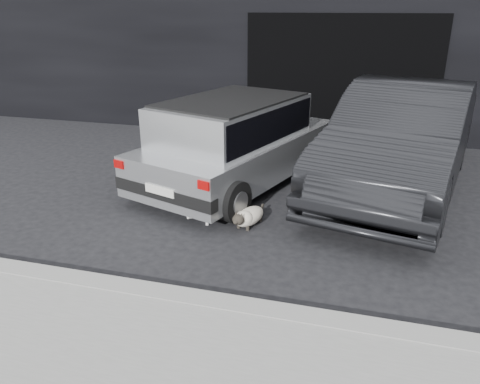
% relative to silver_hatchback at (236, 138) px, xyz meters
% --- Properties ---
extents(ground, '(80.00, 80.00, 0.00)m').
position_rel_silver_hatchback_xyz_m(ground, '(0.39, -0.83, -0.77)').
color(ground, black).
rests_on(ground, ground).
extents(building_facade, '(34.00, 4.00, 5.00)m').
position_rel_silver_hatchback_xyz_m(building_facade, '(1.39, 5.17, 1.73)').
color(building_facade, black).
rests_on(building_facade, ground).
extents(garage_opening, '(4.00, 0.10, 2.60)m').
position_rel_silver_hatchback_xyz_m(garage_opening, '(1.39, 3.16, 0.53)').
color(garage_opening, black).
rests_on(garage_opening, ground).
extents(curb, '(18.00, 0.25, 0.12)m').
position_rel_silver_hatchback_xyz_m(curb, '(1.39, -3.43, -0.71)').
color(curb, gray).
rests_on(curb, ground).
extents(silver_hatchback, '(2.81, 4.15, 1.40)m').
position_rel_silver_hatchback_xyz_m(silver_hatchback, '(0.00, 0.00, 0.00)').
color(silver_hatchback, silver).
rests_on(silver_hatchback, ground).
extents(second_car, '(2.80, 5.27, 1.65)m').
position_rel_silver_hatchback_xyz_m(second_car, '(2.55, 0.43, 0.06)').
color(second_car, black).
rests_on(second_car, ground).
extents(cat_siamese, '(0.43, 0.82, 0.29)m').
position_rel_silver_hatchback_xyz_m(cat_siamese, '(0.60, -1.55, -0.64)').
color(cat_siamese, beige).
rests_on(cat_siamese, ground).
extents(cat_white, '(0.64, 0.54, 0.36)m').
position_rel_silver_hatchback_xyz_m(cat_white, '(0.19, -1.50, -0.59)').
color(cat_white, white).
rests_on(cat_white, ground).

